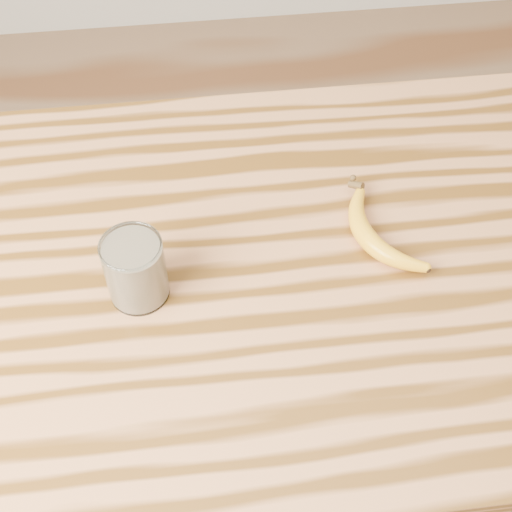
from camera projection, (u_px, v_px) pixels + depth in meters
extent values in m
plane|color=brown|center=(320.00, 473.00, 1.80)|extent=(4.00, 4.00, 0.00)
cube|color=#AE7143|center=(360.00, 261.00, 1.11)|extent=(1.20, 0.80, 0.04)
cylinder|color=brown|center=(76.00, 286.00, 1.64)|extent=(0.06, 0.06, 0.86)
cylinder|color=white|center=(135.00, 270.00, 1.01)|extent=(0.09, 0.09, 0.11)
torus|color=white|center=(130.00, 246.00, 0.97)|extent=(0.09, 0.09, 0.00)
cylinder|color=beige|center=(136.00, 271.00, 1.01)|extent=(0.08, 0.08, 0.10)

